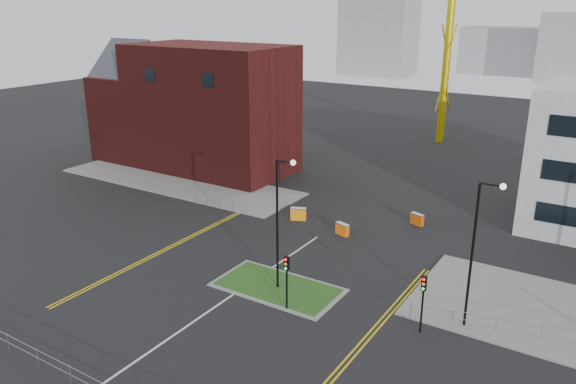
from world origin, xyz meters
name	(u,v)px	position (x,y,z in m)	size (l,w,h in m)	color
ground	(174,335)	(0.00, 0.00, 0.00)	(200.00, 200.00, 0.00)	black
pavement_left	(178,181)	(-20.00, 22.00, 0.06)	(28.00, 8.00, 0.12)	slate
island_kerb	(278,287)	(2.00, 8.00, 0.04)	(8.60, 4.60, 0.08)	slate
grass_island	(278,287)	(2.00, 8.00, 0.06)	(8.00, 4.00, 0.12)	#1E4717
brick_building	(191,108)	(-22.97, 28.00, 6.85)	(24.20, 10.07, 14.24)	#421110
streetlamp_island	(280,214)	(2.22, 8.00, 5.41)	(1.46, 0.36, 9.18)	black
streetlamp_right_near	(477,244)	(14.22, 10.00, 5.41)	(1.46, 0.36, 9.18)	black
traffic_light_island	(287,273)	(4.00, 5.98, 2.57)	(0.28, 0.33, 3.65)	black
traffic_light_right	(423,293)	(12.00, 7.98, 2.57)	(0.28, 0.33, 3.65)	black
railing_front	(87,380)	(0.00, -6.00, 0.78)	(24.05, 0.05, 1.10)	gray
railing_left	(220,201)	(-11.00, 18.00, 0.74)	(6.05, 0.05, 1.10)	gray
centre_line	(196,320)	(0.00, 2.00, 0.01)	(0.15, 30.00, 0.01)	silver
yellow_left_a	(177,243)	(-9.00, 10.00, 0.01)	(0.12, 24.00, 0.01)	gold
yellow_left_b	(180,243)	(-8.70, 10.00, 0.01)	(0.12, 24.00, 0.01)	gold
yellow_right_a	(367,335)	(9.50, 6.00, 0.01)	(0.12, 20.00, 0.01)	gold
yellow_right_b	(371,337)	(9.80, 6.00, 0.01)	(0.12, 20.00, 0.01)	gold
skyline_a	(379,32)	(-40.00, 120.00, 11.00)	(18.00, 12.00, 22.00)	gray
skyline_d	(522,52)	(-8.00, 140.00, 6.00)	(30.00, 12.00, 12.00)	gray
barrier_left	(298,213)	(-3.30, 19.44, 0.62)	(1.42, 0.97, 1.14)	orange
barrier_mid	(342,229)	(1.53, 18.51, 0.56)	(1.29, 0.74, 1.03)	orange
barrier_right	(417,219)	(6.00, 24.00, 0.55)	(1.27, 0.80, 1.01)	#CD540B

